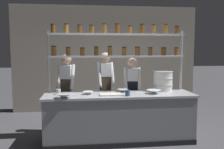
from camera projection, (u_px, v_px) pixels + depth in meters
ground_plane at (119, 141)px, 4.82m from camera, size 40.00×40.00×0.00m
back_wall at (106, 59)px, 7.17m from camera, size 5.24×0.12×2.98m
prep_counter at (119, 118)px, 4.77m from camera, size 2.84×0.76×0.92m
spice_shelf_unit at (117, 47)px, 4.96m from camera, size 2.73×0.28×2.27m
chef_left at (67, 88)px, 5.26m from camera, size 0.40×0.33×1.66m
chef_center at (105, 85)px, 5.46m from camera, size 0.39×0.31×1.69m
chef_right at (132, 90)px, 5.34m from camera, size 0.37×0.29×1.58m
container_stack at (163, 81)px, 5.07m from camera, size 0.40×0.40×0.40m
cutting_board at (111, 94)px, 4.59m from camera, size 0.40×0.26×0.02m
prep_bowl_near_left at (154, 92)px, 4.74m from camera, size 0.27×0.27×0.07m
prep_bowl_center_front at (64, 96)px, 4.30m from camera, size 0.28×0.28×0.08m
prep_bowl_center_back at (88, 93)px, 4.68m from camera, size 0.20×0.20×0.05m
prep_bowl_near_right at (123, 91)px, 4.92m from camera, size 0.21×0.21×0.06m
serving_cup_front at (58, 92)px, 4.67m from camera, size 0.09×0.09×0.10m
serving_cup_by_board at (128, 93)px, 4.50m from camera, size 0.09×0.09×0.11m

